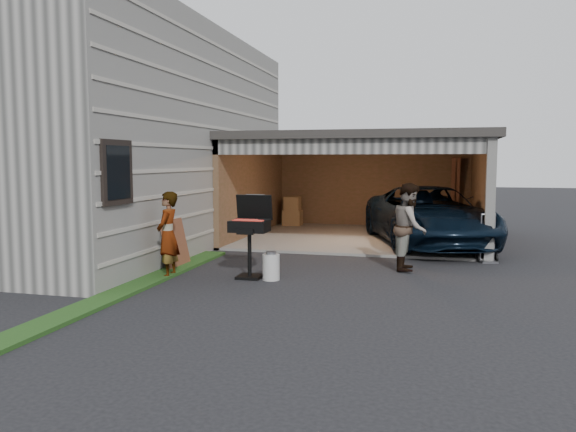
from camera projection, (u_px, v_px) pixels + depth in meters
name	position (u px, v px, depth m)	size (l,w,h in m)	color
ground	(271.00, 287.00, 9.80)	(80.00, 80.00, 0.00)	black
house	(96.00, 140.00, 14.88)	(7.00, 11.00, 5.50)	#474744
groundcover_strip	(126.00, 291.00, 9.39)	(0.50, 8.00, 0.06)	#193814
garage	(363.00, 172.00, 15.96)	(6.80, 6.30, 2.90)	#605E59
minivan	(428.00, 218.00, 14.35)	(2.45, 5.32, 1.48)	black
woman	(168.00, 235.00, 10.51)	(0.59, 0.39, 1.62)	#98A3BF
man	(410.00, 227.00, 11.24)	(0.85, 0.66, 1.75)	#49201D
bbq_grill	(250.00, 229.00, 10.48)	(0.70, 0.61, 1.55)	black
propane_tank	(271.00, 267.00, 10.35)	(0.32, 0.32, 0.48)	silver
plywood_panel	(175.00, 243.00, 11.50)	(0.04, 0.93, 1.04)	brown
hand_truck	(488.00, 253.00, 12.15)	(0.47, 0.41, 1.06)	slate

